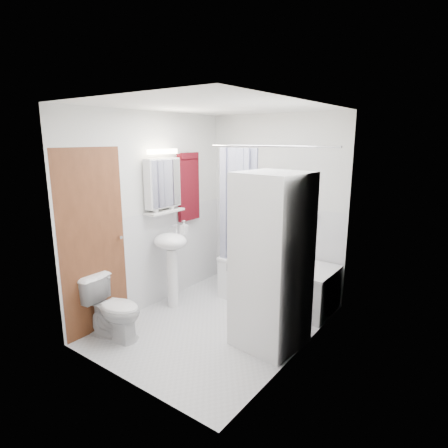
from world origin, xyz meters
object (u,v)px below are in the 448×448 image
Objects in this scene: washer_dryer at (271,261)px; sink at (171,253)px; bathtub at (277,280)px; toilet at (113,308)px.

sink is at bearing -176.32° from washer_dryer.
bathtub is 0.82× the size of washer_dryer.
sink is (-1.03, -0.87, 0.40)m from bathtub.
sink is at bearing -7.00° from toilet.
toilet is (-0.99, -1.80, 0.02)m from bathtub.
washer_dryer is at bearing -67.00° from toilet.
bathtub is 1.39× the size of sink.
sink is 0.59× the size of washer_dryer.
washer_dryer reaches higher than sink.
toilet is at bearing -118.97° from bathtub.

